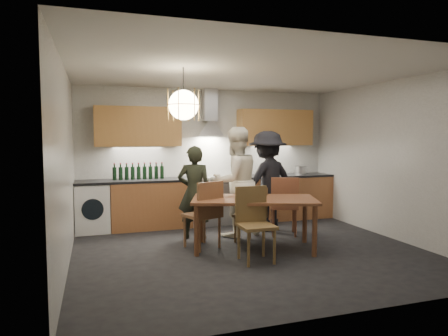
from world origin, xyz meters
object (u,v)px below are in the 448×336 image
object	(u,v)px
mixing_bowl	(268,174)
person_right	(267,181)
chair_front	(254,218)
wine_bottles	(139,171)
chair_back_left	(206,210)
stock_pot	(301,170)
dining_table	(254,204)
person_left	(194,192)
person_mid	(235,182)

from	to	relation	value
mixing_bowl	person_right	bearing A→B (deg)	-115.07
chair_front	wine_bottles	distance (m)	2.77
chair_back_left	chair_front	distance (m)	0.85
chair_back_left	stock_pot	world-z (taller)	stock_pot
dining_table	person_left	world-z (taller)	person_left
person_right	dining_table	bearing A→B (deg)	38.69
person_left	person_mid	distance (m)	0.71
chair_front	mixing_bowl	size ratio (longest dim) A/B	3.42
dining_table	stock_pot	distance (m)	2.67
chair_back_left	mixing_bowl	world-z (taller)	chair_back_left
person_right	person_left	bearing A→B (deg)	-11.20
person_right	wine_bottles	xyz separation A→B (m)	(-2.17, 0.87, 0.16)
dining_table	chair_back_left	world-z (taller)	chair_back_left
person_right	mixing_bowl	world-z (taller)	person_right
dining_table	wine_bottles	xyz separation A→B (m)	(-1.48, 1.93, 0.37)
person_mid	chair_front	bearing A→B (deg)	68.17
mixing_bowl	person_mid	bearing A→B (deg)	-135.91
stock_pot	wine_bottles	xyz separation A→B (m)	(-3.31, 0.02, 0.07)
wine_bottles	chair_back_left	bearing A→B (deg)	-64.96
chair_back_left	mixing_bowl	size ratio (longest dim) A/B	3.50
person_left	stock_pot	world-z (taller)	person_left
dining_table	wine_bottles	distance (m)	2.46
chair_back_left	person_left	world-z (taller)	person_left
person_right	stock_pot	world-z (taller)	person_right
wine_bottles	person_right	bearing A→B (deg)	-21.74
mixing_bowl	wine_bottles	xyz separation A→B (m)	(-2.56, 0.04, 0.11)
chair_front	stock_pot	size ratio (longest dim) A/B	4.41
person_left	stock_pot	size ratio (longest dim) A/B	6.76
person_right	stock_pot	bearing A→B (deg)	-161.46
person_left	dining_table	bearing A→B (deg)	145.87
dining_table	person_mid	xyz separation A→B (m)	(0.01, 0.85, 0.24)
chair_front	person_right	world-z (taller)	person_right
person_mid	wine_bottles	size ratio (longest dim) A/B	1.99
dining_table	person_mid	distance (m)	0.88
person_left	mixing_bowl	world-z (taller)	person_left
chair_back_left	person_mid	bearing A→B (deg)	-160.21
dining_table	person_left	distance (m)	1.13
chair_back_left	person_mid	xyz separation A→B (m)	(0.69, 0.62, 0.33)
person_mid	dining_table	bearing A→B (deg)	76.51
dining_table	person_left	bearing A→B (deg)	146.61
chair_front	person_mid	bearing A→B (deg)	81.52
chair_front	person_right	xyz separation A→B (m)	(0.89, 1.55, 0.32)
person_right	chair_back_left	bearing A→B (deg)	13.20
mixing_bowl	wine_bottles	distance (m)	2.56
chair_back_left	wine_bottles	xyz separation A→B (m)	(-0.80, 1.71, 0.47)
stock_pot	wine_bottles	world-z (taller)	wine_bottles
dining_table	chair_front	xyz separation A→B (m)	(-0.20, -0.48, -0.11)
dining_table	person_right	size ratio (longest dim) A/B	1.13
person_left	mixing_bowl	distance (m)	2.04
dining_table	person_right	xyz separation A→B (m)	(0.69, 1.07, 0.21)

